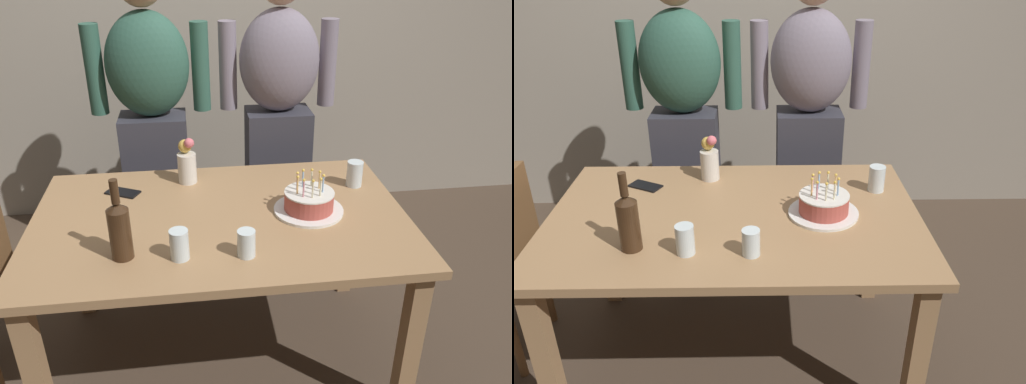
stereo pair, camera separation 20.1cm
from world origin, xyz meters
The scene contains 12 objects.
ground_plane centered at (0.00, 0.00, 0.00)m, with size 10.00×10.00×0.00m, color #47382B.
back_wall centered at (0.00, 1.55, 1.30)m, with size 5.20×0.10×2.60m, color #9E9384.
dining_table centered at (0.00, 0.00, 0.64)m, with size 1.50×0.96×0.74m.
birthday_cake centered at (0.36, -0.01, 0.78)m, with size 0.28×0.28×0.17m.
water_glass_near centered at (0.61, 0.20, 0.80)m, with size 0.07×0.07×0.11m, color silver.
water_glass_far centered at (-0.16, -0.28, 0.80)m, with size 0.07×0.07×0.11m, color silver.
water_glass_side centered at (0.07, -0.29, 0.79)m, with size 0.06×0.06×0.10m, color silver.
wine_bottle centered at (-0.36, -0.25, 0.86)m, with size 0.08×0.08×0.30m.
cell_phone centered at (-0.41, 0.25, 0.74)m, with size 0.14×0.07×0.01m, color black.
flower_vase centered at (-0.12, 0.34, 0.84)m, with size 0.08×0.08×0.22m.
person_man_bearded centered at (-0.29, 0.77, 0.87)m, with size 0.61×0.27×1.66m.
person_woman_cardigan centered at (0.37, 0.77, 0.87)m, with size 0.61×0.27×1.66m.
Camera 1 is at (-0.09, -1.78, 1.75)m, focal length 35.61 mm.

